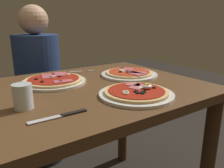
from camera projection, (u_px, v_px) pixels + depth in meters
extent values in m
cube|color=brown|center=(87.00, 91.00, 1.05)|extent=(1.09, 0.84, 0.04)
cylinder|color=#3C2715|center=(207.00, 165.00, 1.14)|extent=(0.07, 0.07, 0.73)
cylinder|color=#3C2715|center=(123.00, 117.00, 1.71)|extent=(0.07, 0.07, 0.73)
cylinder|color=white|center=(136.00, 94.00, 0.92)|extent=(0.31, 0.31, 0.01)
cylinder|color=#DBB26B|center=(136.00, 92.00, 0.92)|extent=(0.26, 0.26, 0.01)
cylinder|color=#A82314|center=(136.00, 90.00, 0.91)|extent=(0.23, 0.23, 0.00)
torus|color=black|center=(144.00, 91.00, 0.89)|extent=(0.02, 0.02, 0.00)
torus|color=black|center=(154.00, 88.00, 0.94)|extent=(0.02, 0.02, 0.00)
torus|color=black|center=(141.00, 92.00, 0.87)|extent=(0.02, 0.02, 0.00)
torus|color=black|center=(136.00, 91.00, 0.89)|extent=(0.02, 0.02, 0.00)
torus|color=black|center=(143.00, 93.00, 0.87)|extent=(0.02, 0.02, 0.00)
torus|color=black|center=(138.00, 93.00, 0.87)|extent=(0.02, 0.02, 0.00)
cube|color=#D16B70|center=(133.00, 84.00, 0.99)|extent=(0.08, 0.08, 0.00)
cube|color=#D16B70|center=(138.00, 87.00, 0.95)|extent=(0.09, 0.08, 0.00)
cylinder|color=beige|center=(126.00, 93.00, 0.87)|extent=(0.03, 0.03, 0.00)
cylinder|color=beige|center=(142.00, 88.00, 0.94)|extent=(0.03, 0.03, 0.00)
cylinder|color=beige|center=(126.00, 92.00, 0.88)|extent=(0.03, 0.03, 0.00)
ellipsoid|color=white|center=(148.00, 86.00, 0.93)|extent=(0.04, 0.03, 0.02)
cylinder|color=yellow|center=(148.00, 84.00, 0.92)|extent=(0.02, 0.02, 0.00)
cylinder|color=silver|center=(54.00, 82.00, 1.11)|extent=(0.32, 0.32, 0.01)
cylinder|color=#E5C17F|center=(54.00, 80.00, 1.10)|extent=(0.28, 0.28, 0.01)
cylinder|color=#A82314|center=(54.00, 78.00, 1.10)|extent=(0.25, 0.25, 0.00)
torus|color=black|center=(61.00, 81.00, 1.04)|extent=(0.02, 0.02, 0.00)
torus|color=black|center=(51.00, 77.00, 1.12)|extent=(0.02, 0.02, 0.00)
torus|color=black|center=(60.00, 76.00, 1.13)|extent=(0.02, 0.02, 0.00)
torus|color=black|center=(36.00, 79.00, 1.08)|extent=(0.02, 0.02, 0.00)
torus|color=black|center=(53.00, 74.00, 1.17)|extent=(0.02, 0.02, 0.00)
torus|color=black|center=(42.00, 82.00, 1.03)|extent=(0.02, 0.02, 0.00)
cube|color=#C65B66|center=(60.00, 74.00, 1.18)|extent=(0.10, 0.11, 0.00)
cube|color=#C65B66|center=(63.00, 81.00, 1.04)|extent=(0.09, 0.06, 0.00)
cube|color=#C65B66|center=(48.00, 76.00, 1.14)|extent=(0.08, 0.11, 0.00)
cylinder|color=beige|center=(53.00, 76.00, 1.13)|extent=(0.02, 0.02, 0.00)
cylinder|color=beige|center=(68.00, 74.00, 1.17)|extent=(0.02, 0.02, 0.00)
cylinder|color=white|center=(129.00, 74.00, 1.26)|extent=(0.32, 0.32, 0.01)
cylinder|color=#E5C17F|center=(129.00, 73.00, 1.26)|extent=(0.26, 0.26, 0.01)
cylinder|color=red|center=(129.00, 71.00, 1.25)|extent=(0.23, 0.23, 0.00)
torus|color=black|center=(123.00, 68.00, 1.32)|extent=(0.02, 0.02, 0.00)
torus|color=black|center=(128.00, 73.00, 1.21)|extent=(0.02, 0.02, 0.00)
torus|color=black|center=(127.00, 70.00, 1.27)|extent=(0.02, 0.02, 0.00)
torus|color=black|center=(120.00, 72.00, 1.23)|extent=(0.02, 0.02, 0.00)
cube|color=#C65B66|center=(127.00, 70.00, 1.29)|extent=(0.11, 0.11, 0.00)
cube|color=#C65B66|center=(138.00, 72.00, 1.22)|extent=(0.10, 0.11, 0.00)
cube|color=#C65B66|center=(136.00, 73.00, 1.19)|extent=(0.07, 0.10, 0.00)
cylinder|color=beige|center=(123.00, 71.00, 1.24)|extent=(0.02, 0.02, 0.00)
cylinder|color=beige|center=(121.00, 70.00, 1.28)|extent=(0.03, 0.03, 0.00)
cylinder|color=silver|center=(23.00, 96.00, 0.77)|extent=(0.07, 0.07, 0.09)
cylinder|color=silver|center=(24.00, 105.00, 0.78)|extent=(0.06, 0.06, 0.02)
cube|color=silver|center=(76.00, 72.00, 1.34)|extent=(0.08, 0.04, 0.00)
cube|color=silver|center=(92.00, 71.00, 1.36)|extent=(0.04, 0.02, 0.00)
cube|color=silver|center=(92.00, 71.00, 1.36)|extent=(0.04, 0.02, 0.00)
cube|color=silver|center=(92.00, 71.00, 1.37)|extent=(0.04, 0.02, 0.00)
cube|color=silver|center=(91.00, 71.00, 1.37)|extent=(0.04, 0.02, 0.00)
cube|color=silver|center=(45.00, 119.00, 0.69)|extent=(0.11, 0.02, 0.00)
cube|color=black|center=(74.00, 113.00, 0.74)|extent=(0.09, 0.02, 0.01)
cylinder|color=black|center=(44.00, 132.00, 1.76)|extent=(0.29, 0.29, 0.46)
cylinder|color=navy|center=(38.00, 71.00, 1.62)|extent=(0.32, 0.32, 0.52)
sphere|color=tan|center=(33.00, 20.00, 1.53)|extent=(0.20, 0.20, 0.20)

